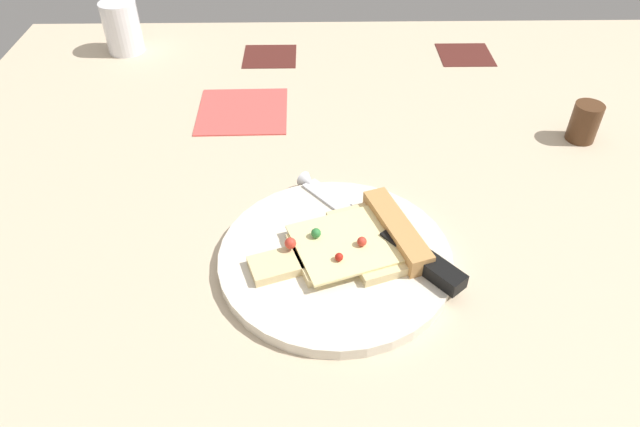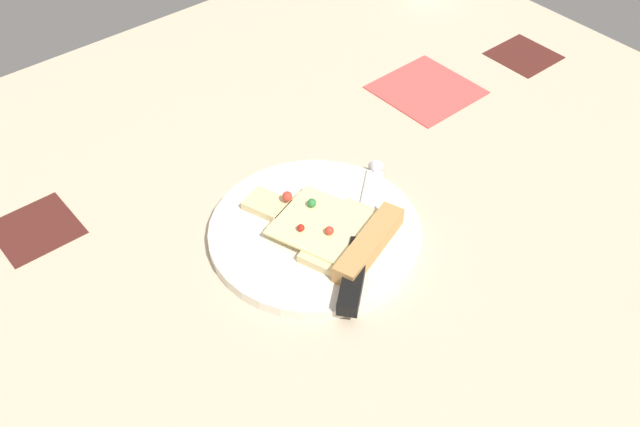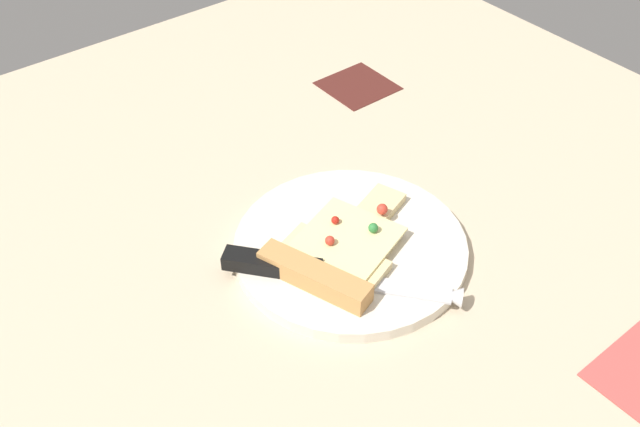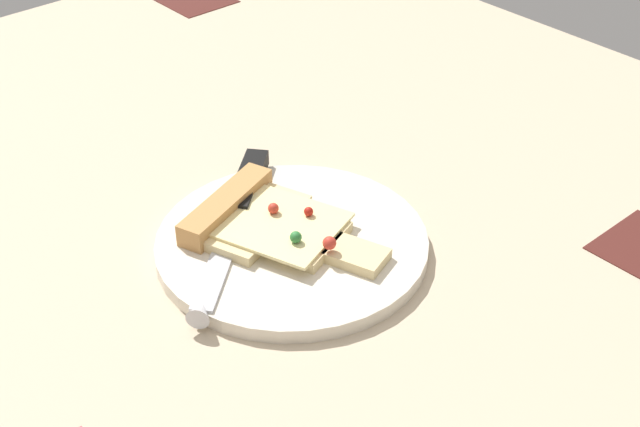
# 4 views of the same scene
# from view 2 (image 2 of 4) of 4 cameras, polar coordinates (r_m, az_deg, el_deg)

# --- Properties ---
(ground_plane) EXTENTS (1.22, 1.22, 0.03)m
(ground_plane) POSITION_cam_2_polar(r_m,az_deg,el_deg) (0.85, 3.75, -3.70)
(ground_plane) COLOR #C6B293
(ground_plane) RESTS_ON ground
(plate) EXTENTS (0.25, 0.25, 0.01)m
(plate) POSITION_cam_2_polar(r_m,az_deg,el_deg) (0.85, -0.39, -1.48)
(plate) COLOR silver
(plate) RESTS_ON ground_plane
(pizza_slice) EXTENTS (0.19, 0.14, 0.02)m
(pizza_slice) POSITION_cam_2_polar(r_m,az_deg,el_deg) (0.83, 1.13, -1.42)
(pizza_slice) COLOR beige
(pizza_slice) RESTS_ON plate
(knife) EXTENTS (0.17, 0.20, 0.02)m
(knife) POSITION_cam_2_polar(r_m,az_deg,el_deg) (0.82, 3.11, -2.54)
(knife) COLOR silver
(knife) RESTS_ON plate
(napkin) EXTENTS (0.13, 0.13, 0.00)m
(napkin) POSITION_cam_2_polar(r_m,az_deg,el_deg) (1.09, 8.24, 9.51)
(napkin) COLOR #E54C47
(napkin) RESTS_ON ground_plane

